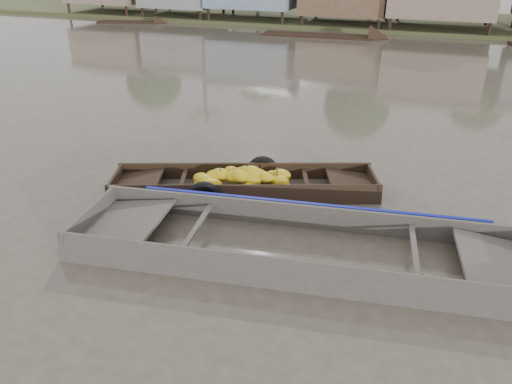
% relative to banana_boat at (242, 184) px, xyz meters
% --- Properties ---
extents(ground, '(120.00, 120.00, 0.00)m').
position_rel_banana_boat_xyz_m(ground, '(0.82, -2.68, -0.18)').
color(ground, '#4A4339').
rests_on(ground, ground).
extents(banana_boat, '(6.28, 3.55, 0.86)m').
position_rel_banana_boat_xyz_m(banana_boat, '(0.00, 0.00, 0.00)').
color(banana_boat, black).
rests_on(banana_boat, ground).
extents(viewer_boat, '(8.86, 3.46, 0.69)m').
position_rel_banana_boat_xyz_m(viewer_boat, '(2.07, -2.15, -0.09)').
color(viewer_boat, '#3D3733').
rests_on(viewer_boat, ground).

